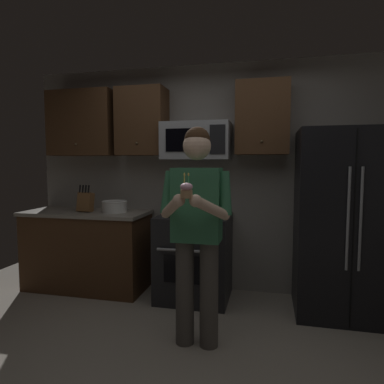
# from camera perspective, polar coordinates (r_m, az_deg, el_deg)

# --- Properties ---
(ground_plane) EXTENTS (6.00, 6.00, 0.00)m
(ground_plane) POSITION_cam_1_polar(r_m,az_deg,el_deg) (2.67, -3.37, -28.67)
(ground_plane) COLOR #9E9384
(wall_back) EXTENTS (4.40, 0.10, 2.60)m
(wall_back) POSITION_cam_1_polar(r_m,az_deg,el_deg) (3.94, 3.77, 2.30)
(wall_back) COLOR gray
(wall_back) RESTS_ON ground
(oven_range) EXTENTS (0.76, 0.70, 0.93)m
(oven_range) POSITION_cam_1_polar(r_m,az_deg,el_deg) (3.72, 0.38, -10.95)
(oven_range) COLOR black
(oven_range) RESTS_ON ground
(microwave) EXTENTS (0.74, 0.41, 0.40)m
(microwave) POSITION_cam_1_polar(r_m,az_deg,el_deg) (3.70, 0.80, 8.65)
(microwave) COLOR #9EA0A5
(refrigerator) EXTENTS (0.90, 0.75, 1.80)m
(refrigerator) POSITION_cam_1_polar(r_m,az_deg,el_deg) (3.57, 24.51, -4.84)
(refrigerator) COLOR black
(refrigerator) RESTS_ON ground
(cabinet_row_upper) EXTENTS (2.78, 0.36, 0.76)m
(cabinet_row_upper) POSITION_cam_1_polar(r_m,az_deg,el_deg) (3.94, -7.41, 11.75)
(cabinet_row_upper) COLOR #4C301C
(counter_left) EXTENTS (1.44, 0.66, 0.92)m
(counter_left) POSITION_cam_1_polar(r_m,az_deg,el_deg) (4.21, -17.32, -9.29)
(counter_left) COLOR #4C301C
(counter_left) RESTS_ON ground
(knife_block) EXTENTS (0.16, 0.15, 0.32)m
(knife_block) POSITION_cam_1_polar(r_m,az_deg,el_deg) (4.06, -17.66, -1.61)
(knife_block) COLOR brown
(knife_block) RESTS_ON counter_left
(bowl_large_white) EXTENTS (0.29, 0.29, 0.13)m
(bowl_large_white) POSITION_cam_1_polar(r_m,az_deg,el_deg) (3.92, -13.04, -2.37)
(bowl_large_white) COLOR white
(bowl_large_white) RESTS_ON counter_left
(person) EXTENTS (0.60, 0.48, 1.76)m
(person) POSITION_cam_1_polar(r_m,az_deg,el_deg) (2.66, 0.78, -5.51)
(person) COLOR #4C4742
(person) RESTS_ON ground
(cupcake) EXTENTS (0.09, 0.09, 0.17)m
(cupcake) POSITION_cam_1_polar(r_m,az_deg,el_deg) (2.30, -0.95, 0.34)
(cupcake) COLOR #A87F56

